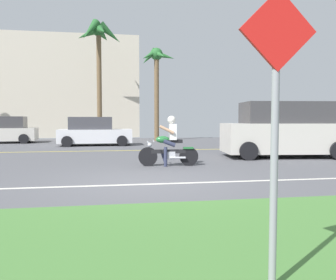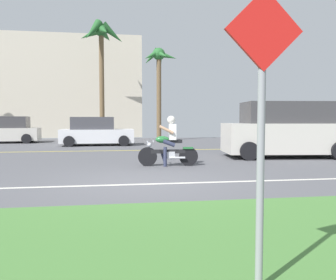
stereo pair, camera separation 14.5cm
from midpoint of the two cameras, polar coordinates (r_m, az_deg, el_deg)
ground at (r=10.76m, az=-5.27°, el=-4.17°), size 56.00×30.00×0.04m
grass_median at (r=3.88m, az=2.79°, el=-17.35°), size 56.00×3.80×0.06m
lane_line_near at (r=7.51m, az=-3.41°, el=-7.31°), size 50.40×0.12×0.01m
lane_line_far at (r=15.55m, az=-6.58°, el=-1.73°), size 50.40×0.12×0.01m
motorcyclist at (r=10.32m, az=-0.24°, el=-0.80°), size 1.81×0.59×1.51m
suv_nearby at (r=13.45m, az=18.51°, el=1.49°), size 4.73×2.50×2.04m
parked_car_0 at (r=22.61m, az=-26.20°, el=1.40°), size 4.25×2.11×1.57m
parked_car_1 at (r=18.91m, az=-12.40°, el=1.29°), size 3.87×1.92×1.53m
palm_tree_0 at (r=22.70m, az=-2.12°, el=12.27°), size 2.39×2.43×6.03m
palm_tree_1 at (r=24.09m, az=-11.61°, el=15.71°), size 3.22×3.30×7.94m
street_sign at (r=2.77m, az=16.02°, el=4.46°), size 0.62×0.06×2.39m
building_far at (r=28.92m, az=-15.82°, el=8.31°), size 10.53×4.00×7.82m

